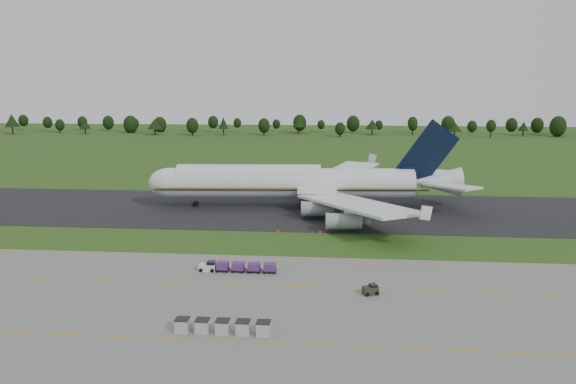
# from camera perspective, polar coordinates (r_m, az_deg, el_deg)

# --- Properties ---
(ground) EXTENTS (600.00, 600.00, 0.00)m
(ground) POSITION_cam_1_polar(r_m,az_deg,el_deg) (103.03, -1.52, -5.23)
(ground) COLOR #284815
(ground) RESTS_ON ground
(apron) EXTENTS (300.00, 52.00, 0.06)m
(apron) POSITION_cam_1_polar(r_m,az_deg,el_deg) (71.31, -4.70, -12.79)
(apron) COLOR slate
(apron) RESTS_ON ground
(taxiway) EXTENTS (300.00, 40.00, 0.08)m
(taxiway) POSITION_cam_1_polar(r_m,az_deg,el_deg) (130.00, -0.11, -1.79)
(taxiway) COLOR black
(taxiway) RESTS_ON ground
(apron_markings) EXTENTS (300.00, 30.20, 0.01)m
(apron_markings) POSITION_cam_1_polar(r_m,az_deg,el_deg) (77.68, -3.82, -10.70)
(apron_markings) COLOR #CC8E0C
(apron_markings) RESTS_ON apron
(tree_line) EXTENTS (530.81, 23.50, 11.75)m
(tree_line) POSITION_cam_1_polar(r_m,az_deg,el_deg) (320.81, 1.78, 6.88)
(tree_line) COLOR black
(tree_line) RESTS_ON ground
(aircraft) EXTENTS (74.01, 72.00, 20.78)m
(aircraft) POSITION_cam_1_polar(r_m,az_deg,el_deg) (131.58, 0.90, 0.98)
(aircraft) COLOR silver
(aircraft) RESTS_ON ground
(baggage_train) EXTENTS (12.07, 1.54, 1.48)m
(baggage_train) POSITION_cam_1_polar(r_m,az_deg,el_deg) (87.87, -5.26, -7.58)
(baggage_train) COLOR silver
(baggage_train) RESTS_ON apron
(utility_cart) EXTENTS (2.36, 1.90, 1.13)m
(utility_cart) POSITION_cam_1_polar(r_m,az_deg,el_deg) (79.45, 8.37, -9.87)
(utility_cart) COLOR #262C1F
(utility_cart) RESTS_ON apron
(uld_row) EXTENTS (11.23, 1.63, 1.61)m
(uld_row) POSITION_cam_1_polar(r_m,az_deg,el_deg) (67.61, -6.65, -13.43)
(uld_row) COLOR #A6A6A6
(uld_row) RESTS_ON apron
(edge_markers) EXTENTS (8.73, 0.30, 0.60)m
(edge_markers) POSITION_cam_1_polar(r_m,az_deg,el_deg) (109.36, 1.12, -4.12)
(edge_markers) COLOR #DE4407
(edge_markers) RESTS_ON ground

